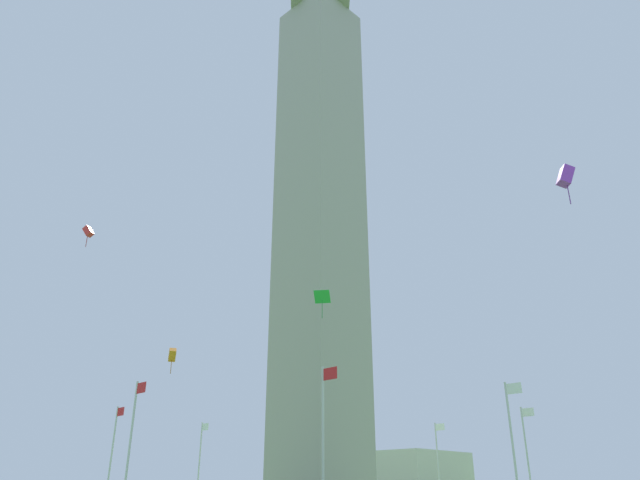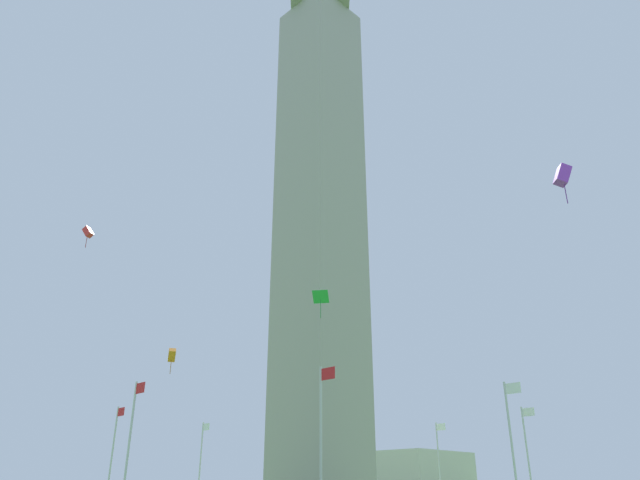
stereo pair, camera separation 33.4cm
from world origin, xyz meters
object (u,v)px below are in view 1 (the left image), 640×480
Objects in this scene: kite_purple_box at (565,176)px; distant_building at (382,480)px; flagpole_s at (200,464)px; flagpole_sw at (112,458)px; flagpole_se at (319,466)px; flagpole_w at (130,447)px; obelisk_monument at (320,192)px; kite_green_diamond at (322,298)px; kite_orange_box at (172,355)px; kite_red_box at (88,231)px; flagpole_nw at (324,441)px; flagpole_n at (514,447)px; flagpole_ne at (528,458)px; flagpole_e at (439,464)px.

distant_building is at bearing 135.53° from kite_purple_box.
flagpole_s is 12.42m from flagpole_sw.
kite_purple_box is (36.86, -21.11, 11.00)m from flagpole_se.
flagpole_w is at bearing -67.50° from flagpole_se.
obelisk_monument is at bearing 45.14° from flagpole_sw.
flagpole_s is at bearing 159.55° from kite_green_diamond.
kite_orange_box is (8.36, -0.65, 6.62)m from flagpole_sw.
kite_red_box is at bearing -78.76° from flagpole_se.
kite_red_box reaches higher than flagpole_s.
kite_orange_box is (8.36, -23.59, 6.62)m from flagpole_se.
kite_green_diamond reaches higher than flagpole_sw.
flagpole_nw is 4.62× the size of kite_orange_box.
flagpole_w is (11.47, -4.75, 0.00)m from flagpole_sw.
flagpole_sw is at bearing -67.50° from flagpole_s.
kite_orange_box is 63.03m from distant_building.
kite_purple_box is (25.39, 6.59, 11.00)m from flagpole_w.
flagpole_nw is 4.27× the size of kite_purple_box.
obelisk_monument is at bearing 180.00° from flagpole_n.
flagpole_nw is at bearing 2.56° from kite_orange_box.
flagpole_w is (16.22, -16.22, 0.00)m from flagpole_s.
flagpole_ne and flagpole_nw have the same top height.
flagpole_e is (-11.47, 4.75, 0.00)m from flagpole_ne.
kite_orange_box reaches higher than flagpole_sw.
flagpole_sw is 5.05× the size of kite_red_box.
flagpole_se is (-27.69, 11.47, 0.00)m from flagpole_n.
kite_red_box is at bearing -156.92° from flagpole_nw.
kite_green_diamond reaches higher than flagpole_nw.
obelisk_monument reaches higher than distant_building.
flagpole_n is at bearing 22.50° from flagpole_sw.
kite_red_box is (5.99, -30.16, 15.04)m from flagpole_se.
kite_green_diamond is at bearing 179.92° from kite_purple_box.
kite_orange_box is (-12.67, -2.51, -2.05)m from kite_green_diamond.
kite_purple_box is (13.92, -21.11, 11.00)m from flagpole_ne.
flagpole_ne is at bearing 60.67° from kite_red_box.
flagpole_n and flagpole_ne have the same top height.
flagpole_ne is 22.88m from kite_green_diamond.
flagpole_nw is (22.94, -0.00, 0.00)m from flagpole_sw.
kite_orange_box is (-19.33, -12.12, 6.62)m from flagpole_n.
flagpole_ne is 12.42m from flagpole_e.
flagpole_e is at bearing 134.47° from kite_purple_box.
obelisk_monument is at bearing 135.01° from kite_green_diamond.
obelisk_monument is 20.09m from kite_green_diamond.
flagpole_w is at bearing -45.00° from flagpole_s.
flagpole_e and flagpole_w have the same top height.
kite_green_diamond reaches higher than distant_building.
flagpole_s is 44.11m from kite_purple_box.
flagpole_n is 12.42m from flagpole_ne.
flagpole_ne is 1.00× the size of flagpole_s.
flagpole_w is at bearing -89.80° from obelisk_monument.
flagpole_nw is at bearing -44.17° from kite_green_diamond.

